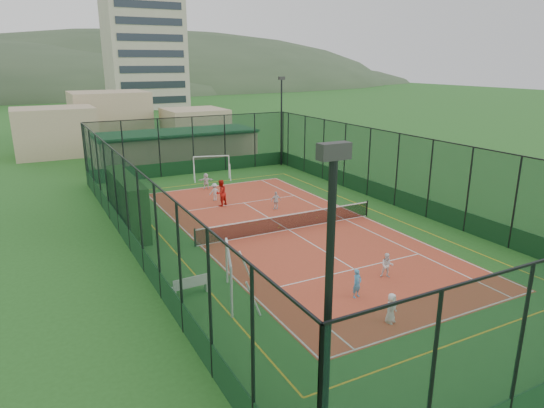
{
  "coord_description": "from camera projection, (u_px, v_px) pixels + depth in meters",
  "views": [
    {
      "loc": [
        -13.46,
        -23.52,
        9.62
      ],
      "look_at": [
        -0.24,
        1.66,
        1.2
      ],
      "focal_mm": 32.0,
      "sensor_mm": 36.0,
      "label": 1
    }
  ],
  "objects": [
    {
      "name": "tennis_balls",
      "position": [
        273.0,
        223.0,
        29.81
      ],
      "size": [
        6.13,
        1.69,
        0.07
      ],
      "color": "#CCE033",
      "rests_on": "court_slab"
    },
    {
      "name": "court_slab",
      "position": [
        289.0,
        230.0,
        28.69
      ],
      "size": [
        11.17,
        23.97,
        0.01
      ],
      "primitive_type": "cube",
      "color": "#AE3C26",
      "rests_on": "ground"
    },
    {
      "name": "perimeter_fence",
      "position": [
        289.0,
        189.0,
        27.99
      ],
      "size": [
        18.12,
        34.12,
        5.0
      ],
      "primitive_type": null,
      "color": "#103221",
      "rests_on": "ground"
    },
    {
      "name": "distant_hills",
      "position": [
        59.0,
        92.0,
        156.05
      ],
      "size": [
        200.0,
        60.0,
        24.0
      ],
      "primitive_type": null,
      "color": "#384C33",
      "rests_on": "ground"
    },
    {
      "name": "futsal_goal_far",
      "position": [
        212.0,
        168.0,
        40.74
      ],
      "size": [
        3.17,
        1.67,
        1.97
      ],
      "primitive_type": null,
      "rotation": [
        0.0,
        0.0,
        -0.27
      ],
      "color": "white",
      "rests_on": "ground"
    },
    {
      "name": "child_near_right",
      "position": [
        387.0,
        265.0,
        22.23
      ],
      "size": [
        0.72,
        0.69,
        1.18
      ],
      "primitive_type": "imported",
      "rotation": [
        0.0,
        0.0,
        -0.62
      ],
      "color": "white",
      "rests_on": "court_slab"
    },
    {
      "name": "child_far_back",
      "position": [
        206.0,
        181.0,
        37.78
      ],
      "size": [
        1.2,
        0.65,
        1.24
      ],
      "primitive_type": "imported",
      "rotation": [
        0.0,
        0.0,
        2.89
      ],
      "color": "white",
      "rests_on": "court_slab"
    },
    {
      "name": "tennis_net",
      "position": [
        289.0,
        221.0,
        28.55
      ],
      "size": [
        11.67,
        0.12,
        1.06
      ],
      "primitive_type": null,
      "color": "black",
      "rests_on": "ground"
    },
    {
      "name": "apartment_tower",
      "position": [
        143.0,
        34.0,
        99.41
      ],
      "size": [
        15.0,
        12.0,
        30.0
      ],
      "primitive_type": "cube",
      "color": "beige",
      "rests_on": "ground"
    },
    {
      "name": "ground",
      "position": [
        289.0,
        230.0,
        28.7
      ],
      "size": [
        300.0,
        300.0,
        0.0
      ],
      "primitive_type": "plane",
      "color": "#275F20",
      "rests_on": "ground"
    },
    {
      "name": "coach",
      "position": [
        221.0,
        193.0,
        33.21
      ],
      "size": [
        1.1,
        1.0,
        1.83
      ],
      "primitive_type": "imported",
      "rotation": [
        0.0,
        0.0,
        3.58
      ],
      "color": "red",
      "rests_on": "court_slab"
    },
    {
      "name": "hedge_left",
      "position": [
        127.0,
        202.0,
        28.68
      ],
      "size": [
        1.08,
        7.19,
        3.15
      ],
      "primitive_type": "cube",
      "color": "black",
      "rests_on": "ground"
    },
    {
      "name": "child_far_right",
      "position": [
        276.0,
        201.0,
        32.5
      ],
      "size": [
        0.73,
        0.35,
        1.22
      ],
      "primitive_type": "imported",
      "rotation": [
        0.0,
        0.0,
        3.07
      ],
      "color": "white",
      "rests_on": "court_slab"
    },
    {
      "name": "floodlight_sw",
      "position": [
        327.0,
        349.0,
        9.6
      ],
      "size": [
        0.6,
        0.26,
        8.25
      ],
      "primitive_type": null,
      "color": "black",
      "rests_on": "ground"
    },
    {
      "name": "floodlight_ne",
      "position": [
        281.0,
        122.0,
        45.45
      ],
      "size": [
        0.6,
        0.26,
        8.25
      ],
      "primitive_type": null,
      "color": "black",
      "rests_on": "ground"
    },
    {
      "name": "clubhouse",
      "position": [
        177.0,
        147.0,
        46.93
      ],
      "size": [
        15.2,
        7.2,
        3.15
      ],
      "primitive_type": null,
      "color": "tan",
      "rests_on": "ground"
    },
    {
      "name": "white_bench",
      "position": [
        190.0,
        285.0,
        20.66
      ],
      "size": [
        1.62,
        0.5,
        0.9
      ],
      "primitive_type": null,
      "rotation": [
        0.0,
        0.0,
        0.04
      ],
      "color": "white",
      "rests_on": "ground"
    },
    {
      "name": "futsal_goal_near",
      "position": [
        229.0,
        276.0,
        20.11
      ],
      "size": [
        3.39,
        1.97,
        2.11
      ],
      "primitive_type": null,
      "rotation": [
        0.0,
        0.0,
        1.23
      ],
      "color": "white",
      "rests_on": "ground"
    },
    {
      "name": "child_near_left",
      "position": [
        391.0,
        308.0,
        18.37
      ],
      "size": [
        0.68,
        0.56,
        1.2
      ],
      "primitive_type": "imported",
      "rotation": [
        0.0,
        0.0,
        0.35
      ],
      "color": "white",
      "rests_on": "court_slab"
    },
    {
      "name": "child_far_left",
      "position": [
        215.0,
        192.0,
        34.55
      ],
      "size": [
        0.83,
        0.49,
        1.26
      ],
      "primitive_type": "imported",
      "rotation": [
        0.0,
        0.0,
        3.11
      ],
      "color": "silver",
      "rests_on": "court_slab"
    },
    {
      "name": "child_near_mid",
      "position": [
        357.0,
        283.0,
        20.35
      ],
      "size": [
        0.52,
        0.41,
        1.26
      ],
      "primitive_type": "imported",
      "rotation": [
        0.0,
        0.0,
        0.26
      ],
      "color": "#499ED0",
      "rests_on": "court_slab"
    }
  ]
}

